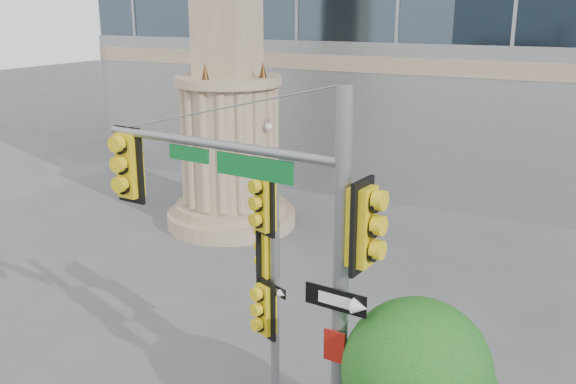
% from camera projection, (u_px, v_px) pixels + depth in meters
% --- Properties ---
extents(monument, '(4.40, 4.40, 16.60)m').
position_uv_depth(monument, '(228.00, 63.00, 20.68)').
color(monument, tan).
rests_on(monument, ground).
extents(main_signal_pole, '(4.87, 0.92, 6.31)m').
position_uv_depth(main_signal_pole, '(274.00, 241.00, 9.55)').
color(main_signal_pole, slate).
rests_on(main_signal_pole, ground).
extents(secondary_signal_pole, '(0.78, 0.77, 4.59)m').
position_uv_depth(secondary_signal_pole, '(268.00, 268.00, 11.66)').
color(secondary_signal_pole, slate).
rests_on(secondary_signal_pole, ground).
extents(street_tree, '(2.18, 2.13, 3.39)m').
position_uv_depth(street_tree, '(419.00, 378.00, 9.04)').
color(street_tree, tan).
rests_on(street_tree, ground).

